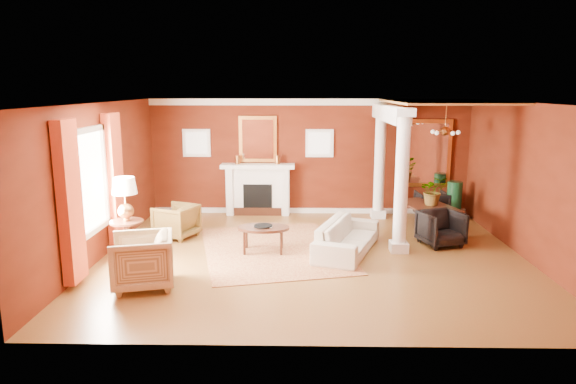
{
  "coord_description": "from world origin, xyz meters",
  "views": [
    {
      "loc": [
        -0.29,
        -9.4,
        3.17
      ],
      "look_at": [
        -0.48,
        0.5,
        1.15
      ],
      "focal_mm": 32.0,
      "sensor_mm": 36.0,
      "label": 1
    }
  ],
  "objects_px": {
    "side_table": "(125,204)",
    "sofa": "(347,232)",
    "coffee_table": "(263,229)",
    "dining_table": "(429,210)",
    "armchair_stripe": "(142,258)",
    "armchair_leopard": "(176,219)"
  },
  "relations": [
    {
      "from": "sofa",
      "to": "armchair_stripe",
      "type": "height_order",
      "value": "armchair_stripe"
    },
    {
      "from": "armchair_stripe",
      "to": "side_table",
      "type": "height_order",
      "value": "side_table"
    },
    {
      "from": "coffee_table",
      "to": "dining_table",
      "type": "bearing_deg",
      "value": 25.05
    },
    {
      "from": "side_table",
      "to": "sofa",
      "type": "bearing_deg",
      "value": 5.56
    },
    {
      "from": "coffee_table",
      "to": "dining_table",
      "type": "height_order",
      "value": "dining_table"
    },
    {
      "from": "sofa",
      "to": "armchair_stripe",
      "type": "bearing_deg",
      "value": 138.03
    },
    {
      "from": "side_table",
      "to": "dining_table",
      "type": "distance_m",
      "value": 6.56
    },
    {
      "from": "armchair_leopard",
      "to": "side_table",
      "type": "height_order",
      "value": "side_table"
    },
    {
      "from": "sofa",
      "to": "armchair_leopard",
      "type": "height_order",
      "value": "sofa"
    },
    {
      "from": "armchair_stripe",
      "to": "coffee_table",
      "type": "height_order",
      "value": "armchair_stripe"
    },
    {
      "from": "sofa",
      "to": "coffee_table",
      "type": "bearing_deg",
      "value": 110.34
    },
    {
      "from": "armchair_stripe",
      "to": "side_table",
      "type": "distance_m",
      "value": 1.71
    },
    {
      "from": "armchair_stripe",
      "to": "side_table",
      "type": "xyz_separation_m",
      "value": [
        -0.71,
        1.45,
        0.57
      ]
    },
    {
      "from": "side_table",
      "to": "armchair_stripe",
      "type": "bearing_deg",
      "value": -63.76
    },
    {
      "from": "armchair_leopard",
      "to": "coffee_table",
      "type": "bearing_deg",
      "value": 87.24
    },
    {
      "from": "sofa",
      "to": "dining_table",
      "type": "xyz_separation_m",
      "value": [
        2.01,
        1.69,
        0.04
      ]
    },
    {
      "from": "armchair_leopard",
      "to": "coffee_table",
      "type": "height_order",
      "value": "armchair_leopard"
    },
    {
      "from": "sofa",
      "to": "coffee_table",
      "type": "height_order",
      "value": "sofa"
    },
    {
      "from": "sofa",
      "to": "coffee_table",
      "type": "xyz_separation_m",
      "value": [
        -1.64,
        -0.01,
        0.05
      ]
    },
    {
      "from": "sofa",
      "to": "dining_table",
      "type": "height_order",
      "value": "dining_table"
    },
    {
      "from": "sofa",
      "to": "armchair_leopard",
      "type": "distance_m",
      "value": 3.7
    },
    {
      "from": "sofa",
      "to": "armchair_stripe",
      "type": "distance_m",
      "value": 3.93
    }
  ]
}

